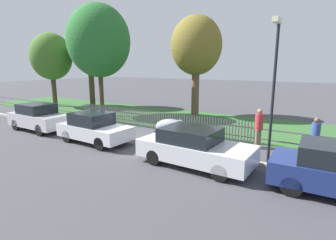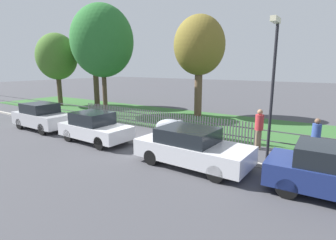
{
  "view_description": "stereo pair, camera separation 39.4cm",
  "coord_description": "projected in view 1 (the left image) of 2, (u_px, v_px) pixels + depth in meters",
  "views": [
    {
      "loc": [
        8.99,
        -9.81,
        3.73
      ],
      "look_at": [
        2.13,
        0.97,
        1.1
      ],
      "focal_mm": 28.0,
      "sensor_mm": 36.0,
      "label": 1
    },
    {
      "loc": [
        9.32,
        -9.59,
        3.73
      ],
      "look_at": [
        2.13,
        0.97,
        1.1
      ],
      "focal_mm": 28.0,
      "sensor_mm": 36.0,
      "label": 2
    }
  ],
  "objects": [
    {
      "name": "park_fence",
      "position": [
        154.0,
        120.0,
        15.77
      ],
      "size": [
        41.64,
        0.05,
        1.11
      ],
      "color": "#4C4C51",
      "rests_on": "ground"
    },
    {
      "name": "tree_mid_park",
      "position": [
        99.0,
        41.0,
        19.01
      ],
      "size": [
        4.57,
        4.57,
        8.16
      ],
      "color": "#473828",
      "rests_on": "ground"
    },
    {
      "name": "tree_nearest_kerb",
      "position": [
        51.0,
        57.0,
        24.11
      ],
      "size": [
        3.72,
        3.72,
        6.75
      ],
      "color": "#473828",
      "rests_on": "ground"
    },
    {
      "name": "grass_strip",
      "position": [
        183.0,
        119.0,
        18.77
      ],
      "size": [
        41.64,
        7.02,
        0.01
      ],
      "primitive_type": "cube",
      "color": "#33602D",
      "rests_on": "ground"
    },
    {
      "name": "covered_motorcycle",
      "position": [
        172.0,
        128.0,
        12.99
      ],
      "size": [
        1.96,
        0.8,
        1.17
      ],
      "rotation": [
        0.0,
        0.0,
        0.1
      ],
      "color": "black",
      "rests_on": "ground"
    },
    {
      "name": "ground_plane",
      "position": [
        123.0,
        139.0,
        13.59
      ],
      "size": [
        120.0,
        120.0,
        0.0
      ],
      "primitive_type": "plane",
      "color": "#424247"
    },
    {
      "name": "parked_car_black_saloon",
      "position": [
        94.0,
        128.0,
        12.96
      ],
      "size": [
        3.83,
        1.76,
        1.49
      ],
      "rotation": [
        0.0,
        0.0,
        -0.02
      ],
      "color": "silver",
      "rests_on": "ground"
    },
    {
      "name": "pedestrian_near_fence",
      "position": [
        315.0,
        135.0,
        10.7
      ],
      "size": [
        0.42,
        0.42,
        1.7
      ],
      "rotation": [
        0.0,
        0.0,
        6.02
      ],
      "color": "#7F6B51",
      "rests_on": "ground"
    },
    {
      "name": "kerb_stone",
      "position": [
        125.0,
        138.0,
        13.66
      ],
      "size": [
        41.64,
        0.2,
        0.12
      ],
      "primitive_type": "cube",
      "color": "#B2ADA3",
      "rests_on": "ground"
    },
    {
      "name": "pedestrian_by_lamp",
      "position": [
        259.0,
        126.0,
        11.97
      ],
      "size": [
        0.42,
        0.43,
        1.84
      ],
      "rotation": [
        0.0,
        0.0,
        4.57
      ],
      "color": "#7F6B51",
      "rests_on": "ground"
    },
    {
      "name": "street_lamp",
      "position": [
        274.0,
        75.0,
        9.65
      ],
      "size": [
        0.2,
        0.79,
        5.38
      ],
      "color": "black",
      "rests_on": "ground"
    },
    {
      "name": "tree_far_left",
      "position": [
        196.0,
        46.0,
        19.1
      ],
      "size": [
        3.74,
        3.74,
        7.38
      ],
      "color": "brown",
      "rests_on": "ground"
    },
    {
      "name": "tree_behind_motorcycle",
      "position": [
        90.0,
        50.0,
        23.6
      ],
      "size": [
        3.44,
        3.44,
        7.19
      ],
      "color": "#473828",
      "rests_on": "ground"
    },
    {
      "name": "parked_car_navy_estate",
      "position": [
        194.0,
        147.0,
        9.93
      ],
      "size": [
        4.38,
        1.94,
        1.45
      ],
      "rotation": [
        0.0,
        0.0,
        -0.02
      ],
      "color": "silver",
      "rests_on": "ground"
    },
    {
      "name": "parked_car_silver_hatchback",
      "position": [
        39.0,
        117.0,
        15.41
      ],
      "size": [
        3.94,
        1.74,
        1.57
      ],
      "rotation": [
        0.0,
        0.0,
        -0.01
      ],
      "color": "#BCBCC1",
      "rests_on": "ground"
    }
  ]
}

